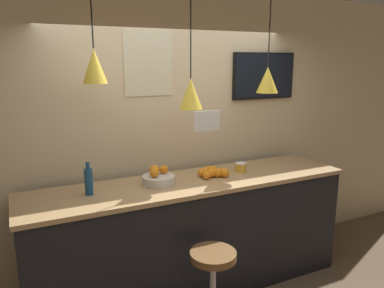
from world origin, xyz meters
The scene contains 13 objects.
back_wall centered at (0.00, 1.10, 1.45)m, with size 8.00×0.06×2.90m.
service_counter centered at (0.00, 0.63, 0.55)m, with size 3.09×0.73×1.11m.
bar_stool centered at (-0.12, 0.00, 0.46)m, with size 0.45×0.45×0.71m.
fruit_bowl centered at (-0.32, 0.67, 1.16)m, with size 0.30×0.30×0.16m.
orange_pile centered at (0.23, 0.65, 1.15)m, with size 0.28×0.26×0.09m.
juice_bottle centered at (-0.94, 0.67, 1.22)m, with size 0.07×0.07×0.28m.
spread_jar centered at (0.56, 0.67, 1.15)m, with size 0.11×0.11×0.09m.
pendant_lamp_left centered at (-0.84, 0.65, 2.16)m, with size 0.20×0.20×0.78m.
pendant_lamp_middle centered at (0.00, 0.65, 1.91)m, with size 0.21×0.21×1.03m.
pendant_lamp_right centered at (0.84, 0.65, 2.02)m, with size 0.22×0.22×0.91m.
mounted_tv centered at (1.09, 1.05, 2.04)m, with size 0.79×0.04×0.50m.
hanging_menu_board centered at (0.00, 0.34, 1.71)m, with size 0.24×0.01×0.17m.
wall_poster centered at (-0.25, 1.06, 2.17)m, with size 0.48×0.01×0.61m.
Camera 1 is at (-1.46, -2.37, 2.20)m, focal length 35.00 mm.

